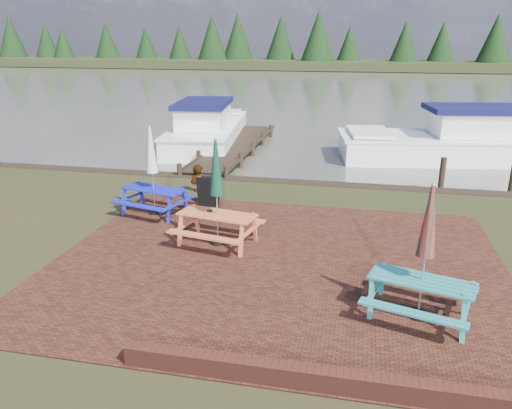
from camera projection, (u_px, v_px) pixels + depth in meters
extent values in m
plane|color=black|center=(267.00, 287.00, 9.18)|extent=(120.00, 120.00, 0.00)
cube|color=#331710|center=(276.00, 264.00, 10.10)|extent=(9.00, 7.50, 0.02)
cube|color=#4C1E16|center=(343.00, 382.00, 6.42)|extent=(6.00, 0.22, 0.30)
cube|color=#48463E|center=(347.00, 89.00, 43.44)|extent=(120.00, 60.00, 0.02)
cube|color=black|center=(356.00, 65.00, 70.13)|extent=(120.00, 10.00, 1.20)
cube|color=teal|center=(422.00, 281.00, 7.97)|extent=(1.74, 1.07, 0.04)
cube|color=teal|center=(412.00, 313.00, 7.55)|extent=(1.63, 0.67, 0.04)
cube|color=teal|center=(428.00, 280.00, 8.57)|extent=(1.63, 0.67, 0.04)
cube|color=teal|center=(377.00, 289.00, 8.40)|extent=(0.47, 1.38, 0.67)
cube|color=teal|center=(466.00, 310.00, 7.76)|extent=(0.47, 1.38, 0.67)
cylinder|color=black|center=(418.00, 315.00, 8.17)|extent=(0.33, 0.33, 0.09)
cylinder|color=#B2B2B7|center=(425.00, 254.00, 7.82)|extent=(0.03, 0.03, 2.27)
cone|color=red|center=(429.00, 222.00, 7.65)|extent=(0.29, 0.29, 1.13)
cube|color=#D46636|center=(217.00, 215.00, 10.85)|extent=(1.79, 0.97, 0.04)
cube|color=#D46636|center=(204.00, 237.00, 10.38)|extent=(1.71, 0.54, 0.04)
cube|color=#D46636|center=(230.00, 217.00, 11.50)|extent=(1.71, 0.54, 0.04)
cube|color=#D46636|center=(189.00, 225.00, 11.23)|extent=(0.35, 1.46, 0.70)
cube|color=#D46636|center=(248.00, 234.00, 10.69)|extent=(0.35, 1.46, 0.70)
cylinder|color=black|center=(218.00, 242.00, 11.06)|extent=(0.34, 0.34, 0.09)
cylinder|color=#B2B2B7|center=(217.00, 193.00, 10.70)|extent=(0.03, 0.03, 2.36)
cone|color=#0E3424|center=(216.00, 168.00, 10.51)|extent=(0.30, 0.30, 1.18)
cube|color=#161CA6|center=(154.00, 189.00, 12.74)|extent=(1.75, 1.03, 0.04)
cube|color=#161CA6|center=(139.00, 206.00, 12.30)|extent=(1.64, 0.63, 0.04)
cube|color=#161CA6|center=(169.00, 192.00, 13.35)|extent=(1.64, 0.63, 0.04)
cube|color=#161CA6|center=(133.00, 198.00, 13.15)|extent=(0.43, 1.39, 0.67)
cube|color=#161CA6|center=(177.00, 206.00, 12.54)|extent=(0.43, 1.39, 0.67)
cylinder|color=black|center=(155.00, 212.00, 12.94)|extent=(0.33, 0.33, 0.09)
cylinder|color=#B2B2B7|center=(152.00, 171.00, 12.59)|extent=(0.03, 0.03, 2.27)
cone|color=silver|center=(151.00, 150.00, 12.41)|extent=(0.29, 0.29, 1.14)
cube|color=black|center=(207.00, 192.00, 13.24)|extent=(0.54, 0.22, 0.87)
cube|color=black|center=(210.00, 189.00, 13.51)|extent=(0.54, 0.22, 0.87)
cube|color=black|center=(208.00, 176.00, 13.24)|extent=(0.54, 0.05, 0.03)
cube|color=black|center=(236.00, 145.00, 20.48)|extent=(1.60, 9.00, 0.06)
cube|color=black|center=(219.00, 143.00, 20.62)|extent=(0.08, 9.00, 0.08)
cube|color=black|center=(254.00, 145.00, 20.32)|extent=(0.08, 9.00, 0.08)
cylinder|color=black|center=(180.00, 178.00, 16.55)|extent=(0.16, 0.16, 1.00)
cylinder|color=black|center=(226.00, 181.00, 16.23)|extent=(0.16, 0.16, 1.00)
cube|color=white|center=(208.00, 137.00, 22.06)|extent=(3.47, 7.73, 1.07)
cube|color=white|center=(208.00, 124.00, 21.88)|extent=(3.54, 7.89, 0.09)
cube|color=white|center=(204.00, 116.00, 20.87)|extent=(2.22, 3.34, 0.91)
cube|color=#0F0F39|center=(203.00, 103.00, 20.71)|extent=(2.48, 3.81, 0.19)
cube|color=white|center=(218.00, 112.00, 24.52)|extent=(2.33, 1.61, 0.11)
cube|color=white|center=(450.00, 151.00, 19.24)|extent=(8.62, 4.10, 1.10)
cube|color=white|center=(452.00, 136.00, 19.06)|extent=(8.79, 4.18, 0.09)
cube|color=white|center=(481.00, 123.00, 18.83)|extent=(3.75, 2.57, 0.94)
cube|color=#0F0F39|center=(483.00, 109.00, 18.66)|extent=(4.28, 2.87, 0.20)
cube|color=white|center=(369.00, 132.00, 19.19)|extent=(1.84, 2.64, 0.11)
imported|color=gray|center=(198.00, 165.00, 14.54)|extent=(0.68, 0.56, 1.62)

